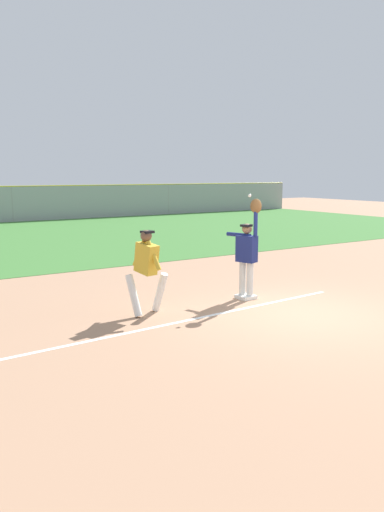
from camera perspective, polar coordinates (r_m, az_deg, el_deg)
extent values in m
plane|color=tan|center=(10.61, 11.68, -6.38)|extent=(73.64, 73.64, 0.00)
cube|color=#3D7533|center=(23.77, -14.76, 2.13)|extent=(42.41, 16.84, 0.01)
cube|color=white|center=(8.99, -10.74, -9.20)|extent=(11.98, 0.93, 0.01)
cube|color=white|center=(11.69, 6.06, -4.58)|extent=(0.39, 0.39, 0.08)
cylinder|color=silver|center=(11.68, 5.69, -2.66)|extent=(0.19, 0.19, 0.85)
cylinder|color=silver|center=(11.57, 6.52, -2.78)|extent=(0.19, 0.19, 0.85)
cube|color=navy|center=(11.50, 6.16, 0.82)|extent=(0.39, 0.50, 0.60)
sphere|color=#8C6647|center=(11.44, 6.20, 3.07)|extent=(0.29, 0.29, 0.23)
cube|color=black|center=(11.40, 6.13, 3.43)|extent=(0.27, 0.26, 0.05)
cylinder|color=navy|center=(11.31, 7.16, 3.77)|extent=(0.11, 0.11, 0.62)
cylinder|color=navy|center=(11.57, 5.27, 2.39)|extent=(0.29, 0.62, 0.09)
ellipsoid|color=brown|center=(11.28, 7.20, 5.59)|extent=(0.22, 0.31, 0.32)
cylinder|color=white|center=(10.44, -3.62, -4.07)|extent=(0.24, 0.45, 0.85)
cylinder|color=white|center=(10.20, -6.57, -4.42)|extent=(0.24, 0.45, 0.85)
cube|color=gold|center=(10.17, -5.14, -0.27)|extent=(0.37, 0.57, 0.66)
sphere|color=brown|center=(10.11, -5.17, 2.28)|extent=(0.27, 0.27, 0.23)
cube|color=black|center=(10.12, -5.05, 2.71)|extent=(0.26, 0.24, 0.05)
cylinder|color=gold|center=(10.33, -5.93, 0.33)|extent=(0.18, 0.41, 0.58)
cylinder|color=gold|center=(9.99, -4.33, 0.05)|extent=(0.18, 0.41, 0.58)
sphere|color=white|center=(11.31, 6.50, 6.76)|extent=(0.07, 0.07, 0.07)
cube|color=#93999E|center=(31.78, -19.55, 5.48)|extent=(42.41, 0.06, 2.06)
cylinder|color=yellow|center=(31.73, -19.65, 7.39)|extent=(42.41, 0.06, 0.06)
cylinder|color=gray|center=(31.78, -19.55, 5.48)|extent=(0.08, 0.08, 2.06)
cylinder|color=gray|center=(35.70, -2.67, 6.36)|extent=(0.08, 0.08, 2.06)
cylinder|color=gray|center=(42.00, 10.05, 6.66)|extent=(0.08, 0.08, 2.06)
cylinder|color=black|center=(35.76, -19.77, 4.66)|extent=(0.61, 0.25, 0.60)
cylinder|color=black|center=(33.94, -18.89, 4.49)|extent=(0.61, 0.25, 0.60)
cube|color=#B21E1E|center=(36.22, -11.73, 5.50)|extent=(4.48, 2.09, 0.55)
cube|color=#2D333D|center=(36.20, -11.76, 6.25)|extent=(2.27, 1.84, 0.40)
cylinder|color=black|center=(37.61, -10.08, 5.26)|extent=(0.61, 0.25, 0.60)
cylinder|color=black|center=(35.84, -9.03, 5.10)|extent=(0.61, 0.25, 0.60)
cylinder|color=black|center=(36.72, -14.34, 5.02)|extent=(0.61, 0.25, 0.60)
cylinder|color=black|center=(34.90, -13.49, 4.85)|extent=(0.61, 0.25, 0.60)
cube|color=#1E6B33|center=(39.53, -3.84, 5.97)|extent=(4.46, 2.05, 0.55)
cube|color=#2D333D|center=(39.51, -3.84, 6.65)|extent=(2.26, 1.82, 0.40)
cylinder|color=black|center=(41.06, -2.62, 5.71)|extent=(0.61, 0.24, 0.60)
cylinder|color=black|center=(39.39, -1.31, 5.57)|extent=(0.61, 0.24, 0.60)
cylinder|color=black|center=(39.78, -6.33, 5.56)|extent=(0.61, 0.24, 0.60)
cylinder|color=black|center=(38.06, -5.14, 5.41)|extent=(0.61, 0.24, 0.60)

